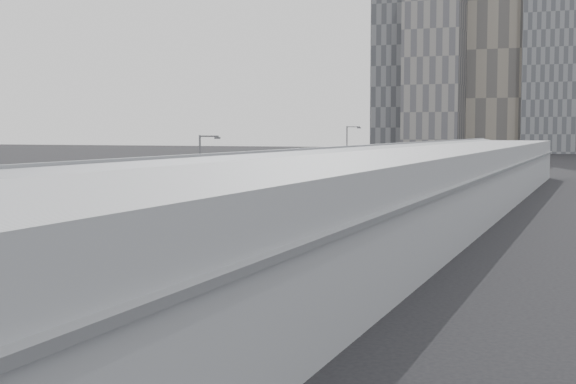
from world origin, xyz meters
The scene contains 20 objects.
sidewalk centered at (9.00, 55.00, 0.06)m, with size 10.00×170.00×0.12m, color gray.
lane_line centered at (-1.50, 55.00, 0.01)m, with size 0.12×160.00×0.02m, color gold.
depot centered at (12.99, 55.00, 3.51)m, with size 12.45×160.40×7.20m.
skyline centered at (-2.90, 324.16, 50.85)m, with size 145.00×64.00×120.00m.
bus_1 centered at (1.66, 19.73, 1.69)m, with size 3.03×13.69×3.99m.
bus_2 centered at (1.64, 33.98, 1.64)m, with size 2.95×13.28×3.88m.
bus_3 centered at (2.29, 49.93, 1.64)m, with size 2.96×13.29×3.88m.
bus_4 centered at (1.81, 60.99, 1.53)m, with size 2.78×12.41×3.63m.
bus_5 centered at (2.63, 77.29, 1.71)m, with size 3.25×13.94×4.05m.
bus_6 centered at (1.74, 90.63, 1.67)m, with size 3.00×13.53×3.95m.
bus_7 centered at (1.84, 104.10, 1.66)m, with size 3.15×13.51×3.92m.
bus_8 centered at (2.69, 116.53, 1.53)m, with size 3.28×12.57×3.64m.
bus_9 centered at (1.68, 132.31, 1.62)m, with size 3.56×13.25×3.83m.
tree_1 centered at (5.37, 30.67, 3.44)m, with size 2.85×2.85×4.88m.
tree_2 centered at (6.17, 56.02, 3.19)m, with size 1.27×1.27×3.90m.
tree_3 centered at (6.06, 77.55, 2.80)m, with size 1.48×1.48×3.58m.
street_lamp_near centered at (-4.35, 45.01, 4.75)m, with size 2.04×0.22×8.14m.
street_lamp_far centered at (-4.30, 87.42, 5.28)m, with size 2.04×0.22×9.18m.
shipping_container centered at (-4.53, 112.15, 1.26)m, with size 2.15×6.41×2.52m, color #11391E.
suv centered at (-5.04, 123.65, 0.80)m, with size 2.64×5.73×1.59m, color black.
Camera 1 is at (28.22, -16.95, 8.46)m, focal length 50.00 mm.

